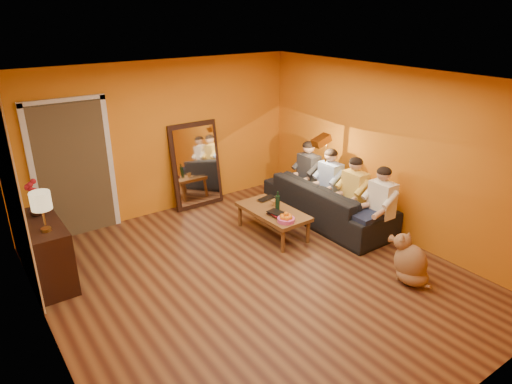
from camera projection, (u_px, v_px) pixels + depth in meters
room_shell at (240, 180)px, 5.90m from camera, size 5.00×5.50×2.60m
white_accent at (10, 188)px, 5.61m from camera, size 0.02×1.90×2.58m
doorway_recess at (71, 169)px, 7.05m from camera, size 1.06×0.30×2.10m
door_jamb_left at (33, 178)px, 6.65m from camera, size 0.08×0.06×2.20m
door_jamb_right at (110, 164)px, 7.26m from camera, size 0.08×0.06×2.20m
door_header at (62, 101)px, 6.55m from camera, size 1.22×0.06×0.08m
mirror_frame at (196, 165)px, 8.10m from camera, size 0.92×0.27×1.51m
mirror_glass at (197, 166)px, 8.07m from camera, size 0.78×0.21×1.35m
sideboard at (47, 252)px, 5.92m from camera, size 0.44×1.18×0.85m
table_lamp at (43, 212)px, 5.44m from camera, size 0.24×0.24×0.51m
sofa at (327, 202)px, 7.62m from camera, size 2.36×0.92×0.69m
coffee_table at (273, 222)px, 7.23m from camera, size 0.65×1.24×0.42m
floor_lamp at (325, 177)px, 7.63m from camera, size 0.31×0.26×1.44m
dog at (411, 259)px, 5.91m from camera, size 0.45×0.63×0.68m
person_far_left at (381, 205)px, 6.83m from camera, size 0.70×0.44×1.22m
person_mid_left at (354, 194)px, 7.25m from camera, size 0.70×0.44×1.22m
person_mid_right at (330, 184)px, 7.67m from camera, size 0.70×0.44×1.22m
person_far_right at (308, 175)px, 8.08m from camera, size 0.70×0.44×1.22m
fruit_bowl at (286, 217)px, 6.72m from camera, size 0.26×0.26×0.16m
wine_bottle at (278, 201)px, 7.08m from camera, size 0.07×0.07×0.31m
tumbler at (274, 203)px, 7.28m from camera, size 0.10×0.10×0.09m
laptop at (269, 199)px, 7.50m from camera, size 0.38×0.28×0.03m
book_lower at (271, 216)px, 6.89m from camera, size 0.21×0.26×0.02m
book_mid at (272, 215)px, 6.90m from camera, size 0.20×0.25×0.02m
book_upper at (272, 214)px, 6.87m from camera, size 0.22×0.27×0.02m
vase at (35, 208)px, 5.91m from camera, size 0.19×0.19×0.20m
flowers at (31, 189)px, 5.81m from camera, size 0.17×0.17×0.51m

